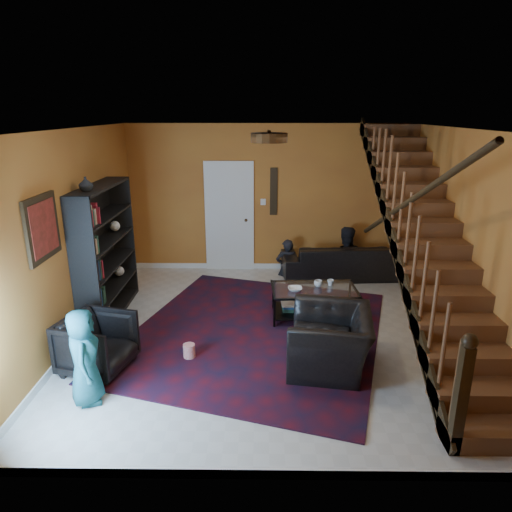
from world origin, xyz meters
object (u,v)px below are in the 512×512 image
at_px(sofa, 341,260).
at_px(armchair_right, 330,340).
at_px(bookshelf, 107,254).
at_px(coffee_table, 314,301).
at_px(armchair_left, 97,344).

height_order(sofa, armchair_right, armchair_right).
bearing_deg(bookshelf, armchair_right, -25.57).
distance_m(sofa, coffee_table, 1.97).
height_order(armchair_left, coffee_table, armchair_left).
relative_size(bookshelf, armchair_right, 1.82).
relative_size(armchair_left, armchair_right, 0.70).
height_order(armchair_left, armchair_right, armchair_right).
bearing_deg(coffee_table, armchair_left, -151.87).
bearing_deg(bookshelf, armchair_left, -77.63).
distance_m(bookshelf, armchair_right, 3.56).
relative_size(armchair_right, coffee_table, 0.84).
relative_size(sofa, armchair_right, 1.99).
bearing_deg(armchair_right, sofa, 177.37).
relative_size(bookshelf, armchair_left, 2.62).
bearing_deg(armchair_left, bookshelf, 26.72).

